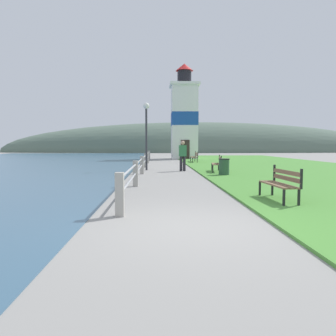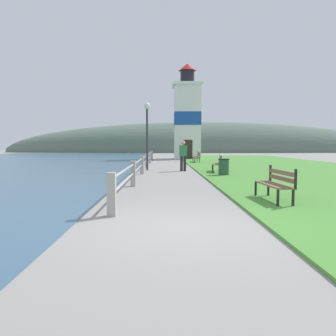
{
  "view_description": "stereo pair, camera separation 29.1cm",
  "coord_description": "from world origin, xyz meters",
  "px_view_note": "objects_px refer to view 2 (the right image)",
  "views": [
    {
      "loc": [
        -0.64,
        -5.86,
        1.52
      ],
      "look_at": [
        -0.09,
        11.08,
        0.3
      ],
      "focal_mm": 35.0,
      "sensor_mm": 36.0,
      "label": 1
    },
    {
      "loc": [
        -0.35,
        -5.86,
        1.52
      ],
      "look_at": [
        -0.09,
        11.08,
        0.3
      ],
      "focal_mm": 35.0,
      "sensor_mm": 36.0,
      "label": 2
    }
  ],
  "objects_px": {
    "park_bench_near": "(276,182)",
    "trash_bin": "(224,167)",
    "park_bench_far": "(197,156)",
    "lamp_post": "(147,124)",
    "person_strolling": "(183,155)",
    "park_bench_midway": "(218,163)",
    "lighthouse": "(187,117)"
  },
  "relations": [
    {
      "from": "lighthouse",
      "to": "lamp_post",
      "type": "height_order",
      "value": "lighthouse"
    },
    {
      "from": "trash_bin",
      "to": "lighthouse",
      "type": "bearing_deg",
      "value": 91.07
    },
    {
      "from": "lamp_post",
      "to": "trash_bin",
      "type": "bearing_deg",
      "value": -43.93
    },
    {
      "from": "park_bench_near",
      "to": "park_bench_midway",
      "type": "bearing_deg",
      "value": -92.76
    },
    {
      "from": "park_bench_midway",
      "to": "trash_bin",
      "type": "bearing_deg",
      "value": 96.72
    },
    {
      "from": "lighthouse",
      "to": "lamp_post",
      "type": "xyz_separation_m",
      "value": [
        -3.5,
        -15.53,
        -1.65
      ]
    },
    {
      "from": "park_bench_midway",
      "to": "lighthouse",
      "type": "xyz_separation_m",
      "value": [
        -0.39,
        17.36,
        3.85
      ]
    },
    {
      "from": "park_bench_far",
      "to": "person_strolling",
      "type": "distance_m",
      "value": 8.94
    },
    {
      "from": "park_bench_midway",
      "to": "park_bench_far",
      "type": "relative_size",
      "value": 0.88
    },
    {
      "from": "lighthouse",
      "to": "park_bench_far",
      "type": "bearing_deg",
      "value": -87.73
    },
    {
      "from": "park_bench_near",
      "to": "park_bench_midway",
      "type": "xyz_separation_m",
      "value": [
        -0.0,
        9.1,
        0.0
      ]
    },
    {
      "from": "person_strolling",
      "to": "park_bench_midway",
      "type": "bearing_deg",
      "value": -123.24
    },
    {
      "from": "park_bench_midway",
      "to": "trash_bin",
      "type": "xyz_separation_m",
      "value": [
        -0.03,
        -1.89,
        -0.11
      ]
    },
    {
      "from": "park_bench_far",
      "to": "person_strolling",
      "type": "relative_size",
      "value": 1.15
    },
    {
      "from": "park_bench_near",
      "to": "trash_bin",
      "type": "xyz_separation_m",
      "value": [
        -0.04,
        7.21,
        -0.11
      ]
    },
    {
      "from": "trash_bin",
      "to": "park_bench_near",
      "type": "bearing_deg",
      "value": -89.72
    },
    {
      "from": "park_bench_midway",
      "to": "lighthouse",
      "type": "relative_size",
      "value": 0.18
    },
    {
      "from": "lighthouse",
      "to": "trash_bin",
      "type": "height_order",
      "value": "lighthouse"
    },
    {
      "from": "park_bench_midway",
      "to": "trash_bin",
      "type": "distance_m",
      "value": 1.9
    },
    {
      "from": "lamp_post",
      "to": "park_bench_midway",
      "type": "bearing_deg",
      "value": -25.13
    },
    {
      "from": "park_bench_midway",
      "to": "lighthouse",
      "type": "height_order",
      "value": "lighthouse"
    },
    {
      "from": "park_bench_midway",
      "to": "person_strolling",
      "type": "distance_m",
      "value": 2.14
    },
    {
      "from": "park_bench_near",
      "to": "park_bench_far",
      "type": "bearing_deg",
      "value": -92.48
    },
    {
      "from": "lamp_post",
      "to": "park_bench_near",
      "type": "bearing_deg",
      "value": -70.39
    },
    {
      "from": "park_bench_near",
      "to": "park_bench_far",
      "type": "relative_size",
      "value": 0.83
    },
    {
      "from": "park_bench_far",
      "to": "trash_bin",
      "type": "relative_size",
      "value": 2.38
    },
    {
      "from": "lighthouse",
      "to": "trash_bin",
      "type": "relative_size",
      "value": 11.9
    },
    {
      "from": "park_bench_midway",
      "to": "person_strolling",
      "type": "height_order",
      "value": "person_strolling"
    },
    {
      "from": "park_bench_near",
      "to": "person_strolling",
      "type": "xyz_separation_m",
      "value": [
        -1.81,
        10.19,
        0.4
      ]
    },
    {
      "from": "park_bench_near",
      "to": "park_bench_far",
      "type": "xyz_separation_m",
      "value": [
        -0.1,
        18.96,
        0.0
      ]
    },
    {
      "from": "park_bench_near",
      "to": "trash_bin",
      "type": "distance_m",
      "value": 7.21
    },
    {
      "from": "lighthouse",
      "to": "park_bench_near",
      "type": "bearing_deg",
      "value": -89.14
    }
  ]
}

